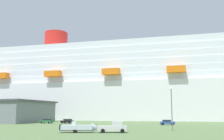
{
  "coord_description": "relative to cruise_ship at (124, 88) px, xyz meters",
  "views": [
    {
      "loc": [
        20.56,
        -65.2,
        4.01
      ],
      "look_at": [
        -1.48,
        30.42,
        19.78
      ],
      "focal_mm": 41.83,
      "sensor_mm": 36.0,
      "label": 1
    }
  ],
  "objects": [
    {
      "name": "street_lamp",
      "position": [
        24.19,
        -74.87,
        -10.23
      ],
      "size": [
        0.56,
        0.56,
        9.34
      ],
      "color": "slate",
      "rests_on": "ground_plane"
    },
    {
      "name": "small_boat_on_trailer",
      "position": [
        6.67,
        -84.21,
        -15.22
      ],
      "size": [
        8.47,
        3.36,
        2.15
      ],
      "color": "#595960",
      "rests_on": "ground_plane"
    },
    {
      "name": "pickup_truck",
      "position": [
        12.97,
        -82.78,
        -15.14
      ],
      "size": [
        5.9,
        3.23,
        2.2
      ],
      "color": "silver",
      "rests_on": "ground_plane"
    },
    {
      "name": "parked_car_blue_suv",
      "position": [
        22.55,
        -49.6,
        -15.35
      ],
      "size": [
        4.71,
        2.73,
        1.58
      ],
      "color": "#264C99",
      "rests_on": "ground_plane"
    },
    {
      "name": "parked_car_green_wagon",
      "position": [
        -19.26,
        -47.36,
        -15.35
      ],
      "size": [
        4.65,
        2.31,
        1.58
      ],
      "color": "#2D723F",
      "rests_on": "ground_plane"
    },
    {
      "name": "parked_car_black_coupe",
      "position": [
        -11.65,
        -46.92,
        -15.35
      ],
      "size": [
        4.65,
        2.62,
        1.58
      ],
      "color": "black",
      "rests_on": "ground_plane"
    },
    {
      "name": "ground_plane",
      "position": [
        3.83,
        -38.4,
        -16.18
      ],
      "size": [
        600.0,
        600.0,
        0.0
      ],
      "primitive_type": "plane",
      "color": "#567042"
    },
    {
      "name": "cruise_ship",
      "position": [
        0.0,
        0.0,
        0.0
      ],
      "size": [
        294.44,
        41.85,
        56.62
      ],
      "color": "white",
      "rests_on": "ground_plane"
    }
  ]
}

